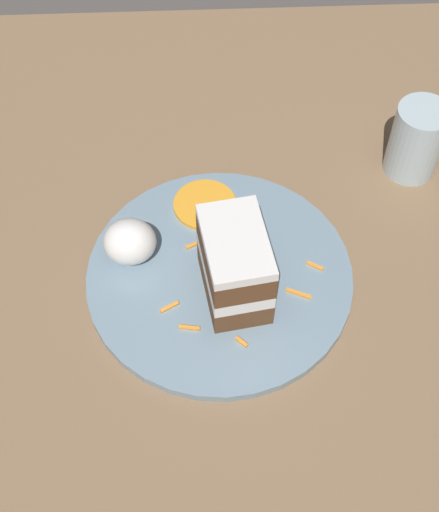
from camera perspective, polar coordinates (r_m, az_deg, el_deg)
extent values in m
plane|color=#4C4742|center=(0.81, 4.02, -1.62)|extent=(6.00, 6.00, 0.00)
cube|color=#846647|center=(0.80, 4.07, -1.11)|extent=(0.98, 0.91, 0.03)
cylinder|color=gray|center=(0.77, 0.00, -1.61)|extent=(0.29, 0.29, 0.01)
cube|color=brown|center=(0.74, 1.20, -2.05)|extent=(0.08, 0.10, 0.03)
cube|color=white|center=(0.72, 1.24, -1.00)|extent=(0.08, 0.10, 0.02)
cube|color=brown|center=(0.70, 1.27, 0.12)|extent=(0.08, 0.10, 0.03)
cube|color=white|center=(0.68, 1.31, 1.16)|extent=(0.08, 0.10, 0.01)
ellipsoid|color=white|center=(0.76, -7.18, 1.15)|extent=(0.06, 0.05, 0.05)
cylinder|color=orange|center=(0.82, -1.18, 4.14)|extent=(0.07, 0.07, 0.00)
cube|color=orange|center=(0.81, 2.78, 3.36)|extent=(0.02, 0.01, 0.00)
cube|color=orange|center=(0.79, -0.27, 1.33)|extent=(0.03, 0.01, 0.00)
cube|color=orange|center=(0.72, 1.79, -6.89)|extent=(0.01, 0.01, 0.00)
cube|color=orange|center=(0.76, 6.36, -3.00)|extent=(0.03, 0.02, 0.00)
cube|color=orange|center=(0.80, 1.74, 1.80)|extent=(0.03, 0.01, 0.00)
cube|color=orange|center=(0.73, -2.42, -5.75)|extent=(0.02, 0.01, 0.00)
cube|color=orange|center=(0.74, -4.01, -4.08)|extent=(0.02, 0.01, 0.00)
cube|color=orange|center=(0.79, -2.17, 0.87)|extent=(0.02, 0.01, 0.00)
cube|color=orange|center=(0.78, 7.66, -0.79)|extent=(0.02, 0.01, 0.00)
cylinder|color=silver|center=(0.87, 15.49, 8.91)|extent=(0.06, 0.06, 0.09)
cylinder|color=silver|center=(0.89, 15.06, 7.58)|extent=(0.05, 0.05, 0.03)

